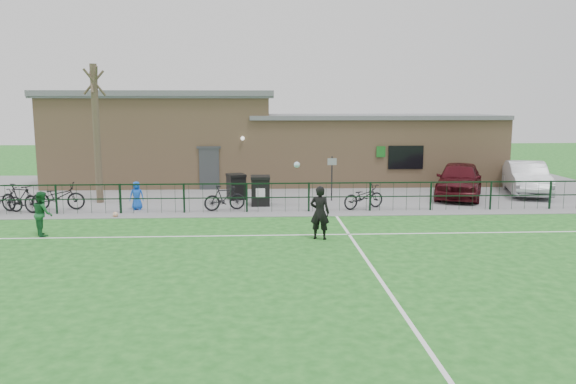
{
  "coord_description": "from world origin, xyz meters",
  "views": [
    {
      "loc": [
        -1.02,
        -14.23,
        4.4
      ],
      "look_at": [
        0.0,
        5.0,
        1.3
      ],
      "focal_mm": 35.0,
      "sensor_mm": 36.0,
      "label": 1
    }
  ],
  "objects_px": {
    "car_silver": "(526,178)",
    "spectator_child": "(137,196)",
    "wheelie_bin_right": "(260,192)",
    "bicycle_e": "(363,197)",
    "bicycle_b": "(20,198)",
    "bicycle_d": "(225,198)",
    "wheelie_bin_left": "(236,188)",
    "ball_ground": "(116,215)",
    "bare_tree": "(97,135)",
    "sign_post": "(332,179)",
    "bicycle_a": "(2,199)",
    "car_maroon": "(459,180)",
    "outfield_player": "(43,213)",
    "bicycle_c": "(58,196)"
  },
  "relations": [
    {
      "from": "bicycle_a",
      "to": "ball_ground",
      "type": "height_order",
      "value": "bicycle_a"
    },
    {
      "from": "wheelie_bin_left",
      "to": "bicycle_a",
      "type": "distance_m",
      "value": 9.65
    },
    {
      "from": "sign_post",
      "to": "wheelie_bin_right",
      "type": "bearing_deg",
      "value": -164.1
    },
    {
      "from": "bicycle_d",
      "to": "bicycle_a",
      "type": "bearing_deg",
      "value": 71.4
    },
    {
      "from": "bicycle_d",
      "to": "wheelie_bin_left",
      "type": "bearing_deg",
      "value": -24.91
    },
    {
      "from": "sign_post",
      "to": "bicycle_e",
      "type": "height_order",
      "value": "sign_post"
    },
    {
      "from": "bicycle_b",
      "to": "bicycle_d",
      "type": "distance_m",
      "value": 8.17
    },
    {
      "from": "bicycle_e",
      "to": "bicycle_a",
      "type": "bearing_deg",
      "value": 64.95
    },
    {
      "from": "sign_post",
      "to": "spectator_child",
      "type": "height_order",
      "value": "sign_post"
    },
    {
      "from": "wheelie_bin_left",
      "to": "bicycle_c",
      "type": "xyz_separation_m",
      "value": [
        -7.18,
        -2.19,
        0.02
      ]
    },
    {
      "from": "wheelie_bin_right",
      "to": "sign_post",
      "type": "relative_size",
      "value": 0.59
    },
    {
      "from": "bicycle_d",
      "to": "car_maroon",
      "type": "bearing_deg",
      "value": -93.1
    },
    {
      "from": "bicycle_b",
      "to": "bicycle_c",
      "type": "distance_m",
      "value": 1.43
    },
    {
      "from": "sign_post",
      "to": "ball_ground",
      "type": "height_order",
      "value": "sign_post"
    },
    {
      "from": "bicycle_a",
      "to": "spectator_child",
      "type": "distance_m",
      "value": 5.37
    },
    {
      "from": "ball_ground",
      "to": "car_maroon",
      "type": "bearing_deg",
      "value": 14.09
    },
    {
      "from": "car_maroon",
      "to": "bicycle_c",
      "type": "xyz_separation_m",
      "value": [
        -17.47,
        -2.17,
        -0.27
      ]
    },
    {
      "from": "bicycle_e",
      "to": "outfield_player",
      "type": "relative_size",
      "value": 1.28
    },
    {
      "from": "wheelie_bin_left",
      "to": "sign_post",
      "type": "xyz_separation_m",
      "value": [
        4.28,
        -0.62,
        0.47
      ]
    },
    {
      "from": "bare_tree",
      "to": "bicycle_a",
      "type": "bearing_deg",
      "value": -151.24
    },
    {
      "from": "wheelie_bin_right",
      "to": "ball_ground",
      "type": "height_order",
      "value": "wheelie_bin_right"
    },
    {
      "from": "bicycle_b",
      "to": "outfield_player",
      "type": "distance_m",
      "value": 4.67
    },
    {
      "from": "wheelie_bin_right",
      "to": "car_maroon",
      "type": "distance_m",
      "value": 9.33
    },
    {
      "from": "sign_post",
      "to": "car_maroon",
      "type": "distance_m",
      "value": 6.05
    },
    {
      "from": "bicycle_a",
      "to": "car_maroon",
      "type": "bearing_deg",
      "value": -70.97
    },
    {
      "from": "bare_tree",
      "to": "wheelie_bin_right",
      "type": "bearing_deg",
      "value": -8.03
    },
    {
      "from": "sign_post",
      "to": "bare_tree",
      "type": "bearing_deg",
      "value": 179.52
    },
    {
      "from": "car_maroon",
      "to": "bicycle_b",
      "type": "bearing_deg",
      "value": -149.07
    },
    {
      "from": "wheelie_bin_left",
      "to": "spectator_child",
      "type": "xyz_separation_m",
      "value": [
        -3.98,
        -2.31,
        0.05
      ]
    },
    {
      "from": "wheelie_bin_right",
      "to": "bicycle_e",
      "type": "bearing_deg",
      "value": -14.26
    },
    {
      "from": "wheelie_bin_left",
      "to": "bicycle_b",
      "type": "height_order",
      "value": "bicycle_b"
    },
    {
      "from": "wheelie_bin_left",
      "to": "spectator_child",
      "type": "distance_m",
      "value": 4.6
    },
    {
      "from": "spectator_child",
      "to": "car_silver",
      "type": "bearing_deg",
      "value": 5.87
    },
    {
      "from": "bicycle_a",
      "to": "spectator_child",
      "type": "relative_size",
      "value": 1.59
    },
    {
      "from": "car_silver",
      "to": "spectator_child",
      "type": "bearing_deg",
      "value": -154.58
    },
    {
      "from": "sign_post",
      "to": "bicycle_b",
      "type": "height_order",
      "value": "sign_post"
    },
    {
      "from": "car_silver",
      "to": "spectator_child",
      "type": "distance_m",
      "value": 18.08
    },
    {
      "from": "bicycle_b",
      "to": "car_maroon",
      "type": "bearing_deg",
      "value": -59.5
    },
    {
      "from": "car_maroon",
      "to": "sign_post",
      "type": "bearing_deg",
      "value": -151.21
    },
    {
      "from": "bicycle_a",
      "to": "outfield_player",
      "type": "distance_m",
      "value": 5.32
    },
    {
      "from": "bicycle_b",
      "to": "bicycle_e",
      "type": "height_order",
      "value": "bicycle_b"
    },
    {
      "from": "wheelie_bin_right",
      "to": "sign_post",
      "type": "bearing_deg",
      "value": 15.32
    },
    {
      "from": "bicycle_e",
      "to": "car_silver",
      "type": "bearing_deg",
      "value": -93.13
    },
    {
      "from": "bicycle_c",
      "to": "bicycle_a",
      "type": "bearing_deg",
      "value": 92.13
    },
    {
      "from": "car_silver",
      "to": "ball_ground",
      "type": "height_order",
      "value": "car_silver"
    },
    {
      "from": "car_maroon",
      "to": "bicycle_d",
      "type": "distance_m",
      "value": 10.99
    },
    {
      "from": "bicycle_d",
      "to": "ball_ground",
      "type": "xyz_separation_m",
      "value": [
        -4.14,
        -1.08,
        -0.43
      ]
    },
    {
      "from": "wheelie_bin_left",
      "to": "bicycle_c",
      "type": "height_order",
      "value": "bicycle_c"
    },
    {
      "from": "wheelie_bin_left",
      "to": "bare_tree",
      "type": "bearing_deg",
      "value": 166.49
    },
    {
      "from": "car_maroon",
      "to": "ball_ground",
      "type": "distance_m",
      "value": 15.28
    }
  ]
}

